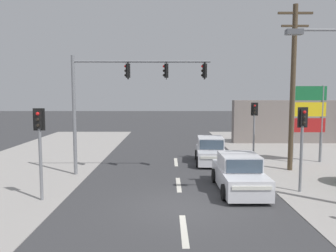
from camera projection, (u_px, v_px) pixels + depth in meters
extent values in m
plane|color=#3A3A3D|center=(180.00, 207.00, 11.85)|extent=(140.00, 140.00, 0.00)
cube|color=silver|center=(183.00, 230.00, 9.86)|extent=(0.20, 2.40, 0.01)
cube|color=silver|center=(178.00, 185.00, 14.84)|extent=(0.20, 2.40, 0.01)
cube|color=silver|center=(175.00, 162.00, 19.81)|extent=(0.20, 2.40, 0.01)
cube|color=#A39E99|center=(1.00, 179.00, 15.81)|extent=(8.00, 40.00, 0.02)
cylinder|color=slate|center=(331.00, 30.00, 11.19)|extent=(2.60, 0.10, 0.09)
cube|color=#595B60|center=(293.00, 32.00, 11.18)|extent=(0.56, 0.28, 0.18)
cylinder|color=#4C3D2B|center=(292.00, 89.00, 17.27)|extent=(0.26, 0.26, 8.72)
cube|color=#4C3D2B|center=(294.00, 13.00, 16.90)|extent=(1.80, 0.12, 0.11)
cube|color=#4C3D2B|center=(294.00, 26.00, 16.96)|extent=(1.40, 0.12, 0.10)
cylinder|color=slate|center=(73.00, 116.00, 16.38)|extent=(0.18, 0.18, 6.00)
cylinder|color=slate|center=(141.00, 62.00, 16.16)|extent=(6.80, 0.17, 0.11)
cube|color=black|center=(127.00, 71.00, 16.20)|extent=(0.20, 0.26, 0.68)
cube|color=black|center=(127.00, 71.00, 16.20)|extent=(0.04, 0.44, 0.84)
sphere|color=red|center=(125.00, 66.00, 16.18)|extent=(0.13, 0.13, 0.13)
sphere|color=black|center=(125.00, 71.00, 16.20)|extent=(0.13, 0.13, 0.13)
sphere|color=black|center=(125.00, 75.00, 16.22)|extent=(0.13, 0.13, 0.13)
cube|color=black|center=(165.00, 71.00, 16.22)|extent=(0.20, 0.26, 0.68)
cube|color=black|center=(165.00, 71.00, 16.22)|extent=(0.04, 0.44, 0.84)
sphere|color=red|center=(163.00, 66.00, 16.20)|extent=(0.13, 0.13, 0.13)
sphere|color=black|center=(163.00, 71.00, 16.22)|extent=(0.13, 0.13, 0.13)
sphere|color=black|center=(163.00, 75.00, 16.24)|extent=(0.13, 0.13, 0.13)
cube|color=black|center=(204.00, 71.00, 16.25)|extent=(0.20, 0.26, 0.68)
cube|color=black|center=(204.00, 71.00, 16.25)|extent=(0.04, 0.44, 0.84)
sphere|color=red|center=(201.00, 66.00, 16.22)|extent=(0.13, 0.13, 0.13)
sphere|color=black|center=(201.00, 71.00, 16.24)|extent=(0.13, 0.13, 0.13)
sphere|color=black|center=(201.00, 75.00, 16.26)|extent=(0.13, 0.13, 0.13)
cylinder|color=slate|center=(300.00, 159.00, 13.61)|extent=(0.12, 0.12, 2.80)
cube|color=black|center=(302.00, 117.00, 13.44)|extent=(0.29, 0.24, 0.68)
cube|color=black|center=(302.00, 117.00, 13.44)|extent=(0.44, 0.11, 0.84)
sphere|color=red|center=(303.00, 112.00, 13.30)|extent=(0.13, 0.13, 0.13)
sphere|color=black|center=(303.00, 118.00, 13.32)|extent=(0.13, 0.13, 0.13)
sphere|color=black|center=(303.00, 123.00, 13.34)|extent=(0.13, 0.13, 0.13)
cylinder|color=slate|center=(40.00, 165.00, 12.47)|extent=(0.12, 0.12, 2.80)
cube|color=black|center=(38.00, 119.00, 12.30)|extent=(0.26, 0.20, 0.68)
cube|color=black|center=(38.00, 119.00, 12.30)|extent=(0.44, 0.04, 0.84)
sphere|color=red|center=(36.00, 114.00, 12.16)|extent=(0.13, 0.13, 0.13)
sphere|color=black|center=(37.00, 120.00, 12.18)|extent=(0.13, 0.13, 0.13)
sphere|color=black|center=(37.00, 126.00, 12.20)|extent=(0.13, 0.13, 0.13)
cylinder|color=slate|center=(253.00, 136.00, 21.26)|extent=(0.12, 0.12, 2.80)
cube|color=black|center=(253.00, 109.00, 21.09)|extent=(0.29, 0.24, 0.68)
cube|color=black|center=(253.00, 109.00, 21.09)|extent=(0.44, 0.11, 0.84)
sphere|color=red|center=(254.00, 106.00, 20.95)|extent=(0.13, 0.13, 0.13)
sphere|color=black|center=(254.00, 109.00, 20.97)|extent=(0.13, 0.13, 0.13)
sphere|color=black|center=(254.00, 113.00, 21.00)|extent=(0.13, 0.13, 0.13)
cylinder|color=slate|center=(292.00, 124.00, 19.55)|extent=(0.16, 0.16, 4.60)
cylinder|color=slate|center=(320.00, 124.00, 19.56)|extent=(0.16, 0.16, 4.60)
cube|color=#196B38|center=(307.00, 93.00, 19.38)|extent=(2.10, 0.14, 0.84)
cube|color=yellow|center=(307.00, 109.00, 19.47)|extent=(2.10, 0.14, 0.84)
cube|color=red|center=(306.00, 125.00, 19.56)|extent=(2.10, 0.14, 0.84)
cube|color=gray|center=(303.00, 122.00, 27.64)|extent=(12.00, 1.00, 3.60)
cube|color=silver|center=(238.00, 178.00, 13.89)|extent=(1.72, 4.21, 0.80)
cube|color=silver|center=(238.00, 161.00, 13.87)|extent=(1.57, 1.91, 0.62)
cube|color=#384756|center=(243.00, 166.00, 12.91)|extent=(1.44, 0.07, 0.53)
cube|color=#384756|center=(233.00, 157.00, 14.84)|extent=(1.40, 0.07, 0.50)
cube|color=white|center=(251.00, 188.00, 11.76)|extent=(1.45, 0.05, 0.14)
cylinder|color=black|center=(267.00, 192.00, 12.62)|extent=(0.19, 0.64, 0.64)
cylinder|color=black|center=(223.00, 192.00, 12.61)|extent=(0.19, 0.64, 0.64)
cylinder|color=black|center=(250.00, 176.00, 15.21)|extent=(0.19, 0.64, 0.64)
cylinder|color=black|center=(213.00, 176.00, 15.20)|extent=(0.19, 0.64, 0.64)
cube|color=silver|center=(210.00, 155.00, 19.46)|extent=(1.80, 3.68, 0.76)
cube|color=silver|center=(209.00, 142.00, 19.69)|extent=(1.58, 1.98, 0.64)
cube|color=#384756|center=(211.00, 145.00, 18.73)|extent=(1.36, 0.14, 0.54)
cube|color=#384756|center=(208.00, 140.00, 20.65)|extent=(1.33, 0.13, 0.51)
cube|color=white|center=(212.00, 158.00, 17.63)|extent=(1.36, 0.12, 0.14)
cylinder|color=black|center=(225.00, 162.00, 18.33)|extent=(0.21, 0.61, 0.60)
cylinder|color=black|center=(197.00, 162.00, 18.41)|extent=(0.21, 0.61, 0.60)
cylinder|color=black|center=(221.00, 155.00, 20.54)|extent=(0.21, 0.61, 0.60)
cylinder|color=black|center=(196.00, 155.00, 20.63)|extent=(0.21, 0.61, 0.60)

